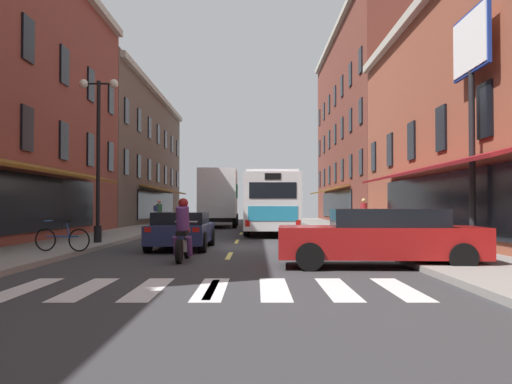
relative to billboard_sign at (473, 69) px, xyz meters
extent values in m
cube|color=#333335|center=(-7.05, 3.63, -5.47)|extent=(34.80, 80.00, 0.10)
cube|color=#DBCC4C|center=(-7.05, -6.37, -5.42)|extent=(0.14, 2.40, 0.01)
cube|color=#DBCC4C|center=(-7.05, 0.13, -5.42)|extent=(0.14, 2.40, 0.01)
cube|color=#DBCC4C|center=(-7.05, 6.63, -5.42)|extent=(0.14, 2.40, 0.01)
cube|color=#DBCC4C|center=(-7.05, 13.13, -5.42)|extent=(0.14, 2.40, 0.01)
cube|color=#DBCC4C|center=(-7.05, 19.63, -5.42)|extent=(0.14, 2.40, 0.01)
cube|color=#DBCC4C|center=(-7.05, 26.13, -5.42)|extent=(0.14, 2.40, 0.01)
cube|color=#DBCC4C|center=(-7.05, 32.63, -5.42)|extent=(0.14, 2.40, 0.01)
cube|color=#DBCC4C|center=(-7.05, 39.13, -5.42)|extent=(0.14, 2.40, 0.01)
cube|color=silver|center=(-10.35, -6.37, -5.42)|extent=(0.50, 2.80, 0.01)
cube|color=silver|center=(-9.25, -6.37, -5.42)|extent=(0.50, 2.80, 0.01)
cube|color=silver|center=(-8.15, -6.37, -5.42)|extent=(0.50, 2.80, 0.01)
cube|color=silver|center=(-7.05, -6.37, -5.42)|extent=(0.50, 2.80, 0.01)
cube|color=silver|center=(-5.95, -6.37, -5.42)|extent=(0.50, 2.80, 0.01)
cube|color=silver|center=(-4.85, -6.37, -5.42)|extent=(0.50, 2.80, 0.01)
cube|color=silver|center=(-3.75, -6.37, -5.42)|extent=(0.50, 2.80, 0.01)
cube|color=gray|center=(-12.95, 3.63, -5.35)|extent=(3.00, 80.00, 0.14)
cube|color=gray|center=(-1.15, 3.63, -5.35)|extent=(3.00, 80.00, 0.14)
cube|color=black|center=(-14.41, 3.63, -3.87)|extent=(0.10, 16.00, 2.10)
cube|color=brown|center=(-13.70, 3.63, -2.67)|extent=(1.38, 14.93, 0.44)
cube|color=black|center=(-14.41, 3.63, -1.22)|extent=(0.10, 1.00, 1.60)
cube|color=black|center=(-14.41, 7.44, -1.22)|extent=(0.10, 1.00, 1.60)
cube|color=black|center=(-14.41, 11.25, -1.22)|extent=(0.10, 1.00, 1.60)
cube|color=black|center=(-14.41, 15.06, -1.22)|extent=(0.10, 1.00, 1.60)
cube|color=black|center=(-14.41, 3.63, 1.98)|extent=(0.10, 1.00, 1.60)
cube|color=black|center=(-14.41, 7.44, 1.98)|extent=(0.10, 1.00, 1.60)
cube|color=black|center=(-14.41, 11.25, 1.98)|extent=(0.10, 1.00, 1.60)
cube|color=black|center=(-14.41, 15.06, 1.98)|extent=(0.10, 1.00, 1.60)
cube|color=brown|center=(-18.45, 30.29, 0.06)|extent=(8.00, 26.57, 10.97)
cube|color=#B2AD9E|center=(-14.35, 30.29, 5.20)|extent=(0.44, 26.07, 0.40)
cube|color=black|center=(-14.41, 30.29, -3.87)|extent=(0.10, 16.00, 2.10)
cube|color=brown|center=(-13.70, 30.29, -2.67)|extent=(1.38, 14.93, 0.44)
cube|color=black|center=(-14.41, 18.87, -1.22)|extent=(0.10, 1.00, 1.60)
cube|color=black|center=(-14.41, 22.67, -1.22)|extent=(0.10, 1.00, 1.60)
cube|color=black|center=(-14.41, 26.48, -1.22)|extent=(0.10, 1.00, 1.60)
cube|color=black|center=(-14.41, 30.29, -1.22)|extent=(0.10, 1.00, 1.60)
cube|color=black|center=(-14.41, 34.10, -1.22)|extent=(0.10, 1.00, 1.60)
cube|color=black|center=(-14.41, 37.91, -1.22)|extent=(0.10, 1.00, 1.60)
cube|color=black|center=(-14.41, 41.72, -1.22)|extent=(0.10, 1.00, 1.60)
cube|color=black|center=(-14.41, 18.87, 1.98)|extent=(0.10, 1.00, 1.60)
cube|color=black|center=(-14.41, 22.67, 1.98)|extent=(0.10, 1.00, 1.60)
cube|color=black|center=(-14.41, 26.48, 1.98)|extent=(0.10, 1.00, 1.60)
cube|color=black|center=(-14.41, 30.29, 1.98)|extent=(0.10, 1.00, 1.60)
cube|color=black|center=(-14.41, 34.10, 1.98)|extent=(0.10, 1.00, 1.60)
cube|color=black|center=(-14.41, 37.91, 1.98)|extent=(0.10, 1.00, 1.60)
cube|color=black|center=(-14.41, 41.72, 1.98)|extent=(0.10, 1.00, 1.60)
cube|color=black|center=(0.31, 3.63, -3.87)|extent=(0.10, 16.00, 2.10)
cube|color=maroon|center=(-0.40, 3.63, -2.67)|extent=(1.38, 14.93, 0.44)
cube|color=black|center=(0.31, -0.18, -1.22)|extent=(0.10, 1.00, 1.60)
cube|color=black|center=(0.31, 3.63, -1.22)|extent=(0.10, 1.00, 1.60)
cube|color=black|center=(0.31, 7.44, -1.22)|extent=(0.10, 1.00, 1.60)
cube|color=black|center=(0.31, 11.25, -1.22)|extent=(0.10, 1.00, 1.60)
cube|color=black|center=(0.31, 15.06, -1.22)|extent=(0.10, 1.00, 1.60)
cube|color=brown|center=(4.35, 30.29, 2.61)|extent=(8.00, 26.57, 16.07)
cube|color=#B2AD9E|center=(0.25, 30.29, 10.30)|extent=(0.44, 26.07, 0.40)
cube|color=black|center=(0.31, 30.29, -3.87)|extent=(0.10, 16.00, 2.10)
cube|color=brown|center=(-0.40, 30.29, -2.67)|extent=(1.38, 14.93, 0.44)
cube|color=black|center=(0.31, 18.87, -1.22)|extent=(0.10, 1.00, 1.60)
cube|color=black|center=(0.31, 22.67, -1.22)|extent=(0.10, 1.00, 1.60)
cube|color=black|center=(0.31, 26.48, -1.22)|extent=(0.10, 1.00, 1.60)
cube|color=black|center=(0.31, 30.29, -1.22)|extent=(0.10, 1.00, 1.60)
cube|color=black|center=(0.31, 34.10, -1.22)|extent=(0.10, 1.00, 1.60)
cube|color=black|center=(0.31, 37.91, -1.22)|extent=(0.10, 1.00, 1.60)
cube|color=black|center=(0.31, 41.72, -1.22)|extent=(0.10, 1.00, 1.60)
cube|color=black|center=(0.31, 18.87, 1.98)|extent=(0.10, 1.00, 1.60)
cube|color=black|center=(0.31, 22.67, 1.98)|extent=(0.10, 1.00, 1.60)
cube|color=black|center=(0.31, 26.48, 1.98)|extent=(0.10, 1.00, 1.60)
cube|color=black|center=(0.31, 30.29, 1.98)|extent=(0.10, 1.00, 1.60)
cube|color=black|center=(0.31, 34.10, 1.98)|extent=(0.10, 1.00, 1.60)
cube|color=black|center=(0.31, 37.91, 1.98)|extent=(0.10, 1.00, 1.60)
cube|color=black|center=(0.31, 41.72, 1.98)|extent=(0.10, 1.00, 1.60)
cube|color=black|center=(0.31, 18.87, 5.18)|extent=(0.10, 1.00, 1.60)
cube|color=black|center=(0.31, 22.67, 5.18)|extent=(0.10, 1.00, 1.60)
cube|color=black|center=(0.31, 26.48, 5.18)|extent=(0.10, 1.00, 1.60)
cube|color=black|center=(0.31, 30.29, 5.18)|extent=(0.10, 1.00, 1.60)
cube|color=black|center=(0.31, 34.10, 5.18)|extent=(0.10, 1.00, 1.60)
cube|color=black|center=(0.31, 37.91, 5.18)|extent=(0.10, 1.00, 1.60)
cube|color=black|center=(0.31, 41.72, 5.18)|extent=(0.10, 1.00, 1.60)
cylinder|color=black|center=(0.00, 0.00, -2.66)|extent=(0.18, 0.18, 5.24)
cylinder|color=black|center=(0.00, 0.00, -5.16)|extent=(0.40, 0.40, 0.24)
cube|color=navy|center=(0.00, 0.00, 0.80)|extent=(0.10, 2.65, 1.83)
cube|color=white|center=(-0.06, 0.00, 0.80)|extent=(0.04, 2.49, 1.67)
cube|color=white|center=(0.06, 0.00, 0.80)|extent=(0.04, 2.49, 1.67)
cube|color=silver|center=(-5.50, 13.74, -3.77)|extent=(2.64, 11.48, 2.60)
cube|color=silver|center=(-5.50, 13.74, -2.41)|extent=(2.43, 10.27, 0.16)
cube|color=black|center=(-5.50, 14.04, -3.59)|extent=(2.66, 9.08, 0.96)
cube|color=#193899|center=(-5.50, 13.74, -4.82)|extent=(2.66, 11.08, 0.36)
cube|color=black|center=(-5.46, 19.43, -3.59)|extent=(2.25, 0.14, 1.10)
cube|color=black|center=(-5.54, 8.05, -3.30)|extent=(2.05, 0.14, 0.70)
cube|color=teal|center=(-5.54, 8.04, -4.30)|extent=(2.15, 0.12, 0.64)
cube|color=black|center=(-5.54, 8.04, -2.69)|extent=(0.70, 0.11, 0.28)
cube|color=red|center=(-6.64, 8.04, -4.72)|extent=(0.20, 0.08, 0.28)
cube|color=red|center=(-4.45, 8.02, -4.72)|extent=(0.20, 0.08, 0.28)
cylinder|color=black|center=(-6.65, 17.48, -4.92)|extent=(0.31, 1.00, 1.00)
cylinder|color=black|center=(-4.30, 17.46, -4.92)|extent=(0.31, 1.00, 1.00)
cylinder|color=black|center=(-6.70, 10.52, -4.92)|extent=(0.31, 1.00, 1.00)
cylinder|color=black|center=(-4.35, 10.50, -4.92)|extent=(0.31, 1.00, 1.00)
cube|color=black|center=(-8.81, 24.81, -3.87)|extent=(2.33, 2.40, 2.40)
cube|color=black|center=(-8.83, 25.95, -3.02)|extent=(2.00, 0.12, 0.80)
cube|color=silver|center=(-8.77, 21.00, -3.16)|extent=(2.46, 5.28, 3.12)
cube|color=#196633|center=(-7.55, 21.01, -3.01)|extent=(0.10, 3.15, 0.90)
cube|color=black|center=(-8.78, 22.18, -4.87)|extent=(1.99, 7.24, 0.24)
cylinder|color=black|center=(-9.91, 24.59, -4.97)|extent=(0.29, 0.90, 0.90)
cylinder|color=black|center=(-7.71, 24.62, -4.97)|extent=(0.29, 0.90, 0.90)
cylinder|color=black|center=(-9.86, 20.20, -4.97)|extent=(0.29, 0.90, 0.90)
cylinder|color=black|center=(-7.66, 20.22, -4.97)|extent=(0.29, 0.90, 0.90)
cube|color=navy|center=(-8.77, 2.76, -4.88)|extent=(1.84, 4.49, 0.60)
cube|color=black|center=(-8.77, 2.58, -4.40)|extent=(1.66, 2.43, 0.43)
cube|color=red|center=(-9.51, 0.55, -4.68)|extent=(0.20, 0.06, 0.14)
cube|color=red|center=(-8.07, 0.54, -4.68)|extent=(0.20, 0.06, 0.14)
cylinder|color=black|center=(-9.61, 4.30, -5.10)|extent=(0.22, 0.64, 0.64)
cylinder|color=black|center=(-7.91, 4.29, -5.10)|extent=(0.22, 0.64, 0.64)
cylinder|color=black|center=(-9.64, 1.23, -5.10)|extent=(0.22, 0.64, 0.64)
cylinder|color=black|center=(-7.93, 1.21, -5.10)|extent=(0.22, 0.64, 0.64)
cube|color=maroon|center=(-3.35, -2.90, -4.82)|extent=(4.85, 2.11, 0.72)
cube|color=black|center=(-3.16, -2.91, -4.26)|extent=(2.66, 1.83, 0.45)
cube|color=red|center=(-1.03, -3.77, -4.56)|extent=(0.07, 0.20, 0.14)
cube|color=red|center=(-0.95, -2.28, -4.56)|extent=(0.07, 0.20, 0.14)
cylinder|color=black|center=(-5.07, -3.69, -5.10)|extent=(0.65, 0.25, 0.64)
cylinder|color=black|center=(-4.98, -1.94, -5.10)|extent=(0.65, 0.25, 0.64)
cylinder|color=black|center=(-1.71, -3.87, -5.10)|extent=(0.65, 0.25, 0.64)
cylinder|color=black|center=(-1.62, -2.11, -5.10)|extent=(0.65, 0.25, 0.64)
cylinder|color=black|center=(-8.18, -0.67, -5.11)|extent=(0.11, 0.62, 0.62)
cylinder|color=black|center=(-8.20, -2.12, -5.11)|extent=(0.13, 0.62, 0.62)
cylinder|color=#B2B2B7|center=(-8.18, -0.79, -4.81)|extent=(0.08, 0.33, 0.68)
ellipsoid|color=maroon|center=(-8.19, -1.22, -4.61)|extent=(0.33, 0.57, 0.28)
cube|color=black|center=(-8.19, -1.62, -4.68)|extent=(0.27, 0.56, 0.12)
cube|color=#B2B2B7|center=(-8.19, -1.40, -5.02)|extent=(0.25, 0.40, 0.30)
cylinder|color=#B2B2B7|center=(-8.18, -0.89, -4.40)|extent=(0.62, 0.05, 0.04)
cylinder|color=#66387F|center=(-8.19, -1.55, -4.29)|extent=(0.35, 0.46, 0.66)
sphere|color=maroon|center=(-8.19, -1.44, -3.89)|extent=(0.26, 0.26, 0.26)
cylinder|color=#66387F|center=(-8.37, -1.51, -5.02)|extent=(0.15, 0.36, 0.56)
cylinder|color=#66387F|center=(-8.01, -1.52, -5.02)|extent=(0.15, 0.36, 0.56)
torus|color=black|center=(-12.39, 0.09, -4.95)|extent=(0.66, 0.16, 0.66)
torus|color=black|center=(-11.36, -0.09, -4.95)|extent=(0.66, 0.16, 0.66)
cylinder|color=#194CA5|center=(-11.88, 0.00, -4.85)|extent=(0.99, 0.21, 0.04)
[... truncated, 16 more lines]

